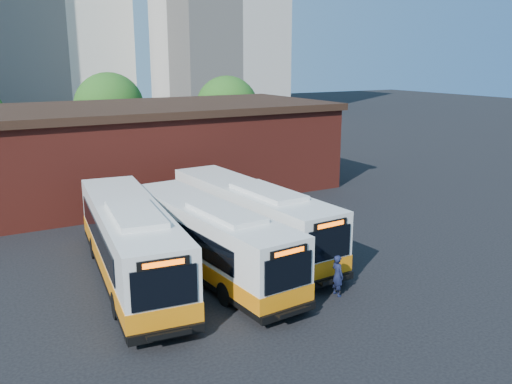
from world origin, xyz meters
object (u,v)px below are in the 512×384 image
bus_west (131,245)px  bus_midwest (209,241)px  bus_mideast (251,220)px  transit_worker (338,275)px

bus_west → bus_midwest: size_ratio=1.07×
bus_mideast → transit_worker: bearing=-89.9°
transit_worker → bus_west: bearing=50.3°
transit_worker → bus_mideast: bearing=4.2°
bus_west → bus_mideast: bus_west is taller
bus_west → bus_mideast: (6.53, 0.79, -0.04)m
bus_west → transit_worker: bearing=-33.8°
bus_mideast → bus_midwest: bearing=-153.1°
bus_west → transit_worker: size_ratio=7.56×
bus_mideast → transit_worker: 6.75m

